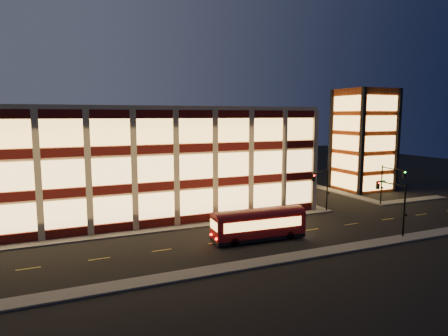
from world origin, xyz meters
name	(u,v)px	position (x,y,z in m)	size (l,w,h in m)	color
ground	(165,232)	(0.00, 0.00, 0.00)	(200.00, 200.00, 0.00)	black
sidewalk_office_south	(137,232)	(-3.00, 1.00, 0.07)	(54.00, 2.00, 0.15)	#514F4C
sidewalk_office_east	(266,191)	(23.00, 17.00, 0.07)	(2.00, 30.00, 0.15)	#514F4C
sidewalk_tower_south	(411,200)	(40.00, 1.00, 0.07)	(14.00, 2.00, 0.15)	#514F4C
sidewalk_tower_west	(317,186)	(34.00, 17.00, 0.07)	(2.00, 30.00, 0.15)	#514F4C
sidewalk_near	(205,271)	(0.00, -13.00, 0.07)	(100.00, 2.00, 0.15)	#514F4C
office_building	(115,157)	(-2.91, 16.91, 7.25)	(50.45, 30.45, 14.50)	tan
stair_tower	(363,140)	(39.95, 11.95, 8.99)	(8.60, 8.60, 18.00)	#8C3814
traffic_signal_far	(322,183)	(22.21, 0.24, 4.11)	(3.79, 1.87, 6.00)	black
traffic_signal_right	(389,179)	(33.50, -0.62, 4.10)	(1.20, 4.37, 6.00)	black
traffic_signal_near	(394,198)	(23.50, -11.03, 4.13)	(0.32, 4.45, 6.00)	black
trolley_bus	(259,223)	(8.47, -6.88, 1.91)	(10.29, 3.11, 3.45)	maroon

